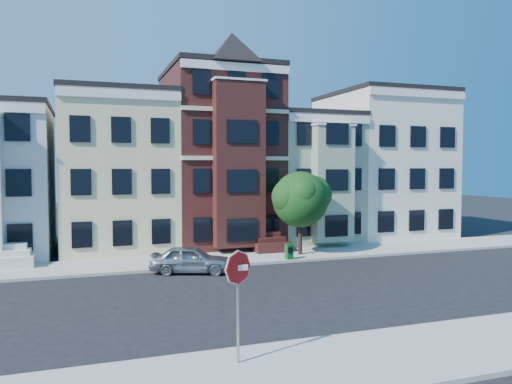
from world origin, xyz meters
name	(u,v)px	position (x,y,z in m)	size (l,w,h in m)	color
ground	(303,290)	(0.00, 0.00, 0.00)	(120.00, 120.00, 0.00)	black
far_sidewalk	(247,257)	(0.00, 8.00, 0.07)	(60.00, 4.00, 0.15)	#9E9B93
near_sidewalk	(418,352)	(0.00, -8.00, 0.07)	(60.00, 4.00, 0.15)	#9E9B93
house_yellow	(117,174)	(-7.00, 14.50, 5.00)	(7.00, 9.00, 10.00)	beige
house_brown	(218,159)	(0.00, 14.50, 6.00)	(7.00, 9.00, 12.00)	#3A1713
house_green	(302,179)	(6.50, 14.50, 4.50)	(6.00, 9.00, 9.00)	#90A187
house_cream	(381,166)	(13.50, 14.50, 5.50)	(8.00, 9.00, 11.00)	silver
street_tree	(300,203)	(3.28, 7.60, 3.26)	(5.35, 5.35, 6.23)	#1E541C
parked_car	(191,259)	(-3.95, 5.20, 0.71)	(1.67, 4.16, 1.42)	#A2A5AB
newspaper_box	(289,252)	(2.00, 6.30, 0.59)	(0.40, 0.35, 0.88)	#125920
stop_sign	(238,300)	(-5.23, -7.17, 1.89)	(0.96, 0.13, 3.49)	#A50E0E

